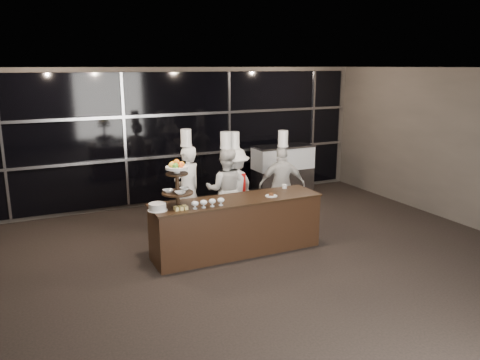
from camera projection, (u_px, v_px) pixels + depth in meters
name	position (u px, v px, depth m)	size (l,w,h in m)	color
room	(301.00, 189.00, 5.98)	(10.00, 10.00, 10.00)	black
window_wall	(179.00, 137.00, 10.31)	(8.60, 0.10, 2.80)	black
buffet_counter	(237.00, 225.00, 7.71)	(2.84, 0.74, 0.92)	black
display_stand	(177.00, 180.00, 7.09)	(0.48, 0.48, 0.74)	black
compotes	(208.00, 202.00, 7.15)	(0.54, 0.11, 0.12)	silver
layer_cake	(157.00, 207.00, 6.99)	(0.30, 0.30, 0.11)	white
pastry_squares	(181.00, 208.00, 7.03)	(0.20, 0.13, 0.05)	#E2C86E
small_plate	(271.00, 195.00, 7.76)	(0.20, 0.20, 0.05)	white
chef_cup	(284.00, 186.00, 8.25)	(0.08, 0.08, 0.07)	white
display_case	(283.00, 169.00, 10.90)	(1.40, 0.61, 1.24)	#A5A5AA
chef_a	(187.00, 189.00, 8.51)	(0.71, 0.61, 1.94)	white
chef_b	(226.00, 189.00, 8.70)	(0.95, 0.87, 1.87)	silver
chef_c	(234.00, 187.00, 8.88)	(1.15, 1.00, 1.84)	white
chef_d	(282.00, 184.00, 9.08)	(0.98, 0.66, 1.84)	silver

